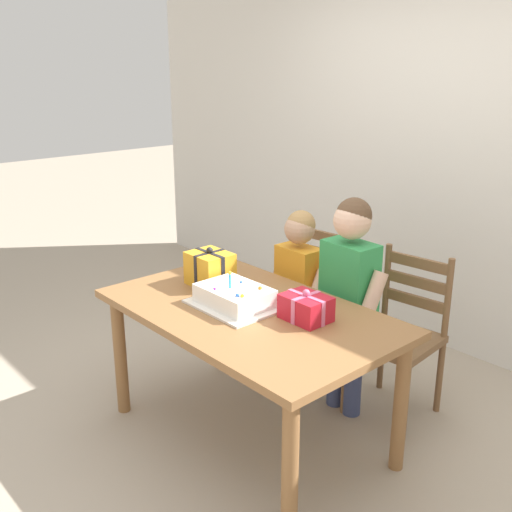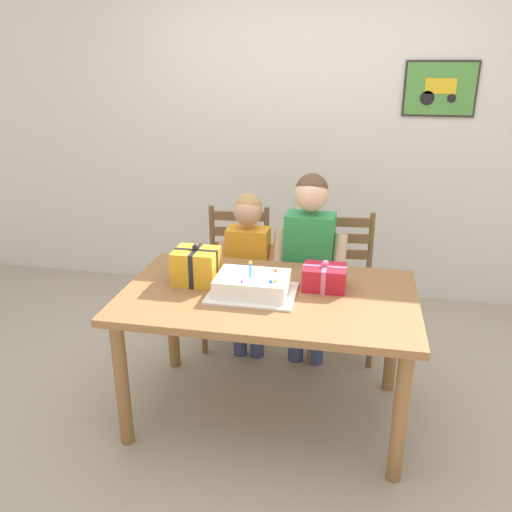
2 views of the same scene
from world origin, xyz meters
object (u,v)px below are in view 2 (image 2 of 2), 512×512
(gift_box_beside_cake, at_px, (324,277))
(chair_left, at_px, (237,276))
(dining_table, at_px, (268,309))
(child_older, at_px, (309,253))
(gift_box_red_large, at_px, (196,266))
(child_younger, at_px, (248,262))
(birthday_cake, at_px, (252,285))
(chair_right, at_px, (341,284))

(gift_box_beside_cake, height_order, chair_left, chair_left)
(dining_table, xyz_separation_m, chair_left, (-0.36, 0.80, -0.18))
(chair_left, xyz_separation_m, child_older, (0.51, -0.22, 0.29))
(gift_box_red_large, bearing_deg, child_older, 43.16)
(child_younger, bearing_deg, gift_box_red_large, -108.35)
(dining_table, relative_size, gift_box_beside_cake, 6.66)
(birthday_cake, relative_size, gift_box_red_large, 1.87)
(gift_box_red_large, xyz_separation_m, chair_right, (0.75, 0.74, -0.36))
(gift_box_beside_cake, height_order, child_younger, child_younger)
(dining_table, height_order, gift_box_red_large, gift_box_red_large)
(birthday_cake, height_order, gift_box_beside_cake, birthday_cake)
(dining_table, height_order, child_younger, child_younger)
(dining_table, xyz_separation_m, child_younger, (-0.23, 0.58, 0.03))
(child_younger, bearing_deg, child_older, -0.05)
(child_older, bearing_deg, chair_right, 48.26)
(chair_left, bearing_deg, dining_table, -66.11)
(gift_box_beside_cake, xyz_separation_m, chair_right, (0.07, 0.68, -0.33))
(child_older, bearing_deg, gift_box_beside_cake, -75.07)
(gift_box_beside_cake, distance_m, chair_right, 0.76)
(chair_left, bearing_deg, child_younger, -60.14)
(gift_box_beside_cake, height_order, chair_right, chair_right)
(dining_table, height_order, chair_right, chair_right)
(dining_table, height_order, birthday_cake, birthday_cake)
(chair_right, relative_size, child_older, 0.74)
(birthday_cake, relative_size, gift_box_beside_cake, 1.95)
(birthday_cake, relative_size, chair_left, 0.48)
(gift_box_red_large, relative_size, chair_left, 0.26)
(gift_box_beside_cake, height_order, child_older, child_older)
(dining_table, relative_size, chair_right, 1.64)
(gift_box_beside_cake, xyz_separation_m, child_younger, (-0.50, 0.46, -0.13))
(dining_table, bearing_deg, gift_box_red_large, 170.81)
(chair_left, height_order, child_younger, child_younger)
(chair_right, relative_size, child_younger, 0.83)
(dining_table, distance_m, chair_left, 0.90)
(dining_table, distance_m, birthday_cake, 0.17)
(gift_box_red_large, bearing_deg, birthday_cake, -16.29)
(gift_box_red_large, height_order, child_older, child_older)
(child_younger, bearing_deg, gift_box_beside_cake, -42.67)
(birthday_cake, xyz_separation_m, gift_box_red_large, (-0.32, 0.09, 0.04))
(dining_table, distance_m, gift_box_beside_cake, 0.34)
(child_older, height_order, child_younger, child_older)
(birthday_cake, xyz_separation_m, child_younger, (-0.15, 0.61, -0.12))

